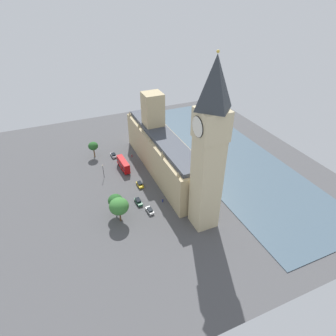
{
  "coord_description": "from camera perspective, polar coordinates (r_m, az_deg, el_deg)",
  "views": [
    {
      "loc": [
        37.45,
        96.78,
        70.52
      ],
      "look_at": [
        1.0,
        12.24,
        9.5
      ],
      "focal_mm": 30.7,
      "sensor_mm": 36.0,
      "label": 1
    }
  ],
  "objects": [
    {
      "name": "plane_tree_kerbside",
      "position": [
        101.8,
        -10.39,
        -6.4
      ],
      "size": [
        5.19,
        5.19,
        8.33
      ],
      "color": "brown",
      "rests_on": "ground"
    },
    {
      "name": "car_yellow_cab_near_tower",
      "position": [
        116.79,
        -5.62,
        -3.25
      ],
      "size": [
        2.02,
        4.35,
        1.74
      ],
      "rotation": [
        0.0,
        0.0,
        0.02
      ],
      "color": "gold",
      "rests_on": "ground"
    },
    {
      "name": "pedestrian_midblock",
      "position": [
        136.26,
        -7.18,
        2.42
      ],
      "size": [
        0.6,
        0.5,
        1.53
      ],
      "rotation": [
        0.0,
        0.0,
        1.38
      ],
      "color": "maroon",
      "rests_on": "ground"
    },
    {
      "name": "car_silver_by_river_gate",
      "position": [
        137.83,
        -10.78,
        2.55
      ],
      "size": [
        2.17,
        4.51,
        1.74
      ],
      "rotation": [
        0.0,
        0.0,
        3.2
      ],
      "color": "#B7B7BC",
      "rests_on": "ground"
    },
    {
      "name": "street_lamp_slot_11",
      "position": [
        122.24,
        -12.78,
        -0.15
      ],
      "size": [
        0.56,
        0.56,
        6.28
      ],
      "color": "black",
      "rests_on": "ground"
    },
    {
      "name": "plane_tree_under_trees",
      "position": [
        98.68,
        -9.71,
        -7.51
      ],
      "size": [
        6.67,
        6.67,
        9.35
      ],
      "color": "brown",
      "rests_on": "ground"
    },
    {
      "name": "river_thames",
      "position": [
        139.67,
        11.5,
        2.54
      ],
      "size": [
        40.18,
        125.4,
        0.25
      ],
      "primitive_type": "cube",
      "color": "#475B6B",
      "rests_on": "ground"
    },
    {
      "name": "street_lamp_slot_10",
      "position": [
        102.12,
        -9.57,
        -7.71
      ],
      "size": [
        0.56,
        0.56,
        5.59
      ],
      "color": "black",
      "rests_on": "ground"
    },
    {
      "name": "parliament_building",
      "position": [
        122.19,
        -1.26,
        3.56
      ],
      "size": [
        12.74,
        60.42,
        31.41
      ],
      "color": "tan",
      "rests_on": "ground"
    },
    {
      "name": "clock_tower",
      "position": [
        84.3,
        8.16,
        3.78
      ],
      "size": [
        8.64,
        8.64,
        56.32
      ],
      "color": "#CCBA8E",
      "rests_on": "ground"
    },
    {
      "name": "plane_tree_far_end",
      "position": [
        137.2,
        -14.64,
        4.22
      ],
      "size": [
        4.5,
        4.5,
        7.77
      ],
      "color": "brown",
      "rests_on": "ground"
    },
    {
      "name": "car_dark_green_corner",
      "position": [
        108.5,
        -5.9,
        -6.6
      ],
      "size": [
        2.04,
        4.85,
        1.74
      ],
      "rotation": [
        0.0,
        0.0,
        0.04
      ],
      "color": "#19472D",
      "rests_on": "ground"
    },
    {
      "name": "ground_plane",
      "position": [
        125.46,
        -1.79,
        -0.68
      ],
      "size": [
        139.33,
        139.33,
        0.0
      ],
      "primitive_type": "plane",
      "color": "#4C4C4F"
    },
    {
      "name": "pedestrian_opposite_hall",
      "position": [
        108.57,
        -1.07,
        -6.45
      ],
      "size": [
        0.7,
        0.68,
        1.69
      ],
      "rotation": [
        0.0,
        0.0,
        0.84
      ],
      "color": "navy",
      "rests_on": "ground"
    },
    {
      "name": "car_white_leading",
      "position": [
        104.39,
        -3.63,
        -8.39
      ],
      "size": [
        2.06,
        4.22,
        1.74
      ],
      "rotation": [
        0.0,
        0.0,
        3.22
      ],
      "color": "silver",
      "rests_on": "ground"
    },
    {
      "name": "double_decker_bus_trailing",
      "position": [
        126.89,
        -8.85,
        0.75
      ],
      "size": [
        3.15,
        10.63,
        4.75
      ],
      "rotation": [
        0.0,
        0.0,
        0.06
      ],
      "color": "#B20C0F",
      "rests_on": "ground"
    }
  ]
}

